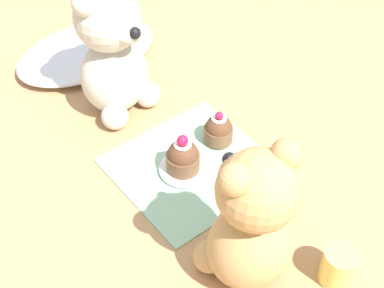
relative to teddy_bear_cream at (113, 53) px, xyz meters
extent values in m
plane|color=tan|center=(0.01, -0.21, -0.12)|extent=(4.00, 4.00, 0.00)
cube|color=#8EBC99|center=(0.01, -0.21, -0.12)|extent=(0.25, 0.24, 0.01)
ellipsoid|color=silver|center=(0.04, 0.18, -0.11)|extent=(0.31, 0.20, 0.04)
ellipsoid|color=beige|center=(0.00, 0.00, -0.05)|extent=(0.15, 0.13, 0.15)
sphere|color=beige|center=(0.00, 0.00, 0.07)|extent=(0.12, 0.12, 0.12)
ellipsoid|color=beige|center=(0.01, -0.04, 0.06)|extent=(0.06, 0.06, 0.04)
sphere|color=black|center=(0.01, -0.06, 0.07)|extent=(0.02, 0.02, 0.02)
sphere|color=beige|center=(-0.04, 0.00, 0.12)|extent=(0.04, 0.04, 0.04)
sphere|color=beige|center=(-0.04, -0.04, -0.10)|extent=(0.05, 0.05, 0.05)
sphere|color=beige|center=(0.05, -0.03, -0.10)|extent=(0.05, 0.05, 0.05)
ellipsoid|color=tan|center=(-0.06, -0.43, -0.05)|extent=(0.14, 0.12, 0.14)
sphere|color=tan|center=(-0.06, -0.43, 0.06)|extent=(0.11, 0.11, 0.11)
ellipsoid|color=tan|center=(-0.05, -0.38, 0.05)|extent=(0.06, 0.05, 0.04)
sphere|color=black|center=(-0.05, -0.36, 0.06)|extent=(0.02, 0.02, 0.02)
sphere|color=tan|center=(-0.02, -0.43, 0.10)|extent=(0.04, 0.04, 0.04)
sphere|color=tan|center=(-0.09, -0.42, 0.10)|extent=(0.04, 0.04, 0.04)
sphere|color=tan|center=(-0.01, -0.39, -0.10)|extent=(0.05, 0.05, 0.05)
sphere|color=tan|center=(-0.09, -0.38, -0.10)|extent=(0.05, 0.05, 0.05)
cylinder|color=brown|center=(0.09, -0.19, -0.10)|extent=(0.05, 0.05, 0.03)
sphere|color=brown|center=(0.09, -0.19, -0.09)|extent=(0.05, 0.05, 0.05)
cylinder|color=white|center=(0.09, -0.19, -0.07)|extent=(0.03, 0.03, 0.00)
sphere|color=#B71947|center=(0.09, -0.19, -0.06)|extent=(0.01, 0.01, 0.01)
cylinder|color=white|center=(-0.01, -0.21, -0.12)|extent=(0.08, 0.08, 0.01)
cylinder|color=brown|center=(-0.01, -0.21, -0.10)|extent=(0.06, 0.06, 0.03)
sphere|color=brown|center=(-0.01, -0.21, -0.08)|extent=(0.05, 0.05, 0.05)
cylinder|color=white|center=(-0.01, -0.21, -0.06)|extent=(0.03, 0.03, 0.00)
sphere|color=#B71947|center=(-0.01, -0.21, -0.05)|extent=(0.02, 0.02, 0.02)
cylinder|color=#EADB66|center=(0.04, -0.51, -0.09)|extent=(0.05, 0.05, 0.06)
camera|label=1|loc=(-0.38, -0.70, 0.56)|focal=50.00mm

